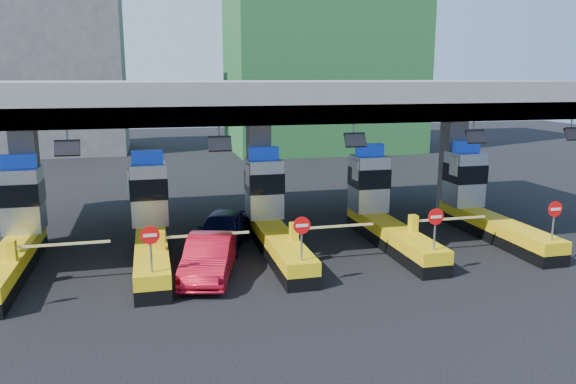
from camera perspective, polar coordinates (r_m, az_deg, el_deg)
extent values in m
plane|color=black|center=(23.96, -1.54, -5.83)|extent=(120.00, 120.00, 0.00)
cube|color=slate|center=(25.82, -3.06, 9.53)|extent=(28.00, 12.00, 1.50)
cube|color=#4C4C49|center=(20.28, 0.02, 7.85)|extent=(28.00, 0.60, 0.70)
cube|color=slate|center=(26.23, -24.96, 0.79)|extent=(1.00, 1.00, 5.50)
cube|color=slate|center=(26.18, -2.98, 1.85)|extent=(1.00, 1.00, 5.50)
cube|color=slate|center=(29.71, 16.34, 2.56)|extent=(1.00, 1.00, 5.50)
cylinder|color=slate|center=(19.91, -21.52, 5.25)|extent=(0.06, 0.06, 0.50)
cube|color=black|center=(19.75, -21.52, 4.18)|extent=(0.80, 0.38, 0.54)
cylinder|color=slate|center=(19.88, -7.03, 5.96)|extent=(0.06, 0.06, 0.50)
cube|color=black|center=(19.72, -6.94, 4.89)|extent=(0.80, 0.38, 0.54)
cylinder|color=slate|center=(21.06, 6.68, 6.28)|extent=(0.06, 0.06, 0.50)
cube|color=black|center=(20.91, 6.85, 5.27)|extent=(0.80, 0.38, 0.54)
cylinder|color=slate|center=(23.29, 18.35, 6.27)|extent=(0.06, 0.06, 0.50)
cube|color=black|center=(23.15, 18.56, 5.36)|extent=(0.80, 0.38, 0.54)
cylinder|color=slate|center=(25.96, 26.85, 6.11)|extent=(0.06, 0.06, 0.50)
cube|color=black|center=(25.83, 27.06, 5.28)|extent=(0.80, 0.38, 0.54)
cube|color=black|center=(23.02, -26.27, -7.15)|extent=(1.20, 8.00, 0.50)
cube|color=#E5B70C|center=(22.87, -26.38, -5.96)|extent=(1.20, 8.00, 0.50)
cube|color=#9EA3A8|center=(25.16, -25.37, -0.71)|extent=(1.50, 1.50, 2.60)
cube|color=black|center=(25.08, -25.44, -0.05)|extent=(1.56, 1.56, 0.90)
cube|color=#0C2DBF|center=(24.90, -25.69, 2.85)|extent=(1.30, 0.35, 0.55)
cube|color=#E5B70C|center=(21.51, -26.28, -5.35)|extent=(0.30, 0.35, 0.70)
cube|color=white|center=(21.17, -21.93, -4.95)|extent=(3.20, 0.08, 0.08)
cube|color=black|center=(22.44, -13.64, -6.72)|extent=(1.20, 8.00, 0.50)
cube|color=#E5B70C|center=(22.29, -13.70, -5.50)|extent=(1.20, 8.00, 0.50)
cube|color=#9EA3A8|center=(24.63, -13.92, -0.16)|extent=(1.50, 1.50, 2.60)
cube|color=black|center=(24.55, -13.96, 0.51)|extent=(1.56, 1.56, 0.90)
cube|color=#0C2DBF|center=(24.37, -14.10, 3.48)|extent=(1.30, 0.35, 0.55)
cube|color=white|center=(24.22, -15.89, 1.23)|extent=(0.06, 0.70, 0.90)
cylinder|color=slate|center=(18.58, -13.75, -6.04)|extent=(0.07, 0.07, 1.30)
cylinder|color=red|center=(18.38, -13.84, -4.28)|extent=(0.60, 0.04, 0.60)
cube|color=white|center=(18.36, -13.84, -4.31)|extent=(0.42, 0.02, 0.10)
cube|color=#E5B70C|center=(20.97, -12.80, -4.83)|extent=(0.30, 0.35, 0.70)
cube|color=white|center=(21.02, -8.30, -4.33)|extent=(3.20, 0.08, 0.08)
cube|color=black|center=(22.96, -1.01, -5.96)|extent=(1.20, 8.00, 0.50)
cube|color=#E5B70C|center=(22.81, -1.01, -4.76)|extent=(1.20, 8.00, 0.50)
cube|color=#9EA3A8|center=(25.10, -2.45, 0.39)|extent=(1.50, 1.50, 2.60)
cube|color=black|center=(25.03, -2.45, 1.05)|extent=(1.56, 1.56, 0.90)
cube|color=#0C2DBF|center=(24.85, -2.48, 3.97)|extent=(1.30, 0.35, 0.55)
cube|color=white|center=(24.54, -4.15, 1.77)|extent=(0.06, 0.70, 0.90)
cylinder|color=slate|center=(19.21, 1.39, -5.12)|extent=(0.07, 0.07, 1.30)
cylinder|color=red|center=(19.01, 1.42, -3.41)|extent=(0.60, 0.04, 0.60)
cube|color=white|center=(18.99, 1.44, -3.43)|extent=(0.42, 0.02, 0.10)
cube|color=#E5B70C|center=(21.60, 0.60, -4.04)|extent=(0.30, 0.35, 0.70)
cube|color=white|center=(22.03, 4.77, -3.50)|extent=(3.20, 0.08, 0.08)
cube|color=black|center=(24.51, 10.51, -5.02)|extent=(1.20, 8.00, 0.50)
cube|color=#E5B70C|center=(24.37, 10.55, -3.89)|extent=(1.20, 8.00, 0.50)
cube|color=#9EA3A8|center=(26.53, 8.20, 0.89)|extent=(1.50, 1.50, 2.60)
cube|color=black|center=(26.46, 8.23, 1.52)|extent=(1.56, 1.56, 0.90)
cube|color=#0C2DBF|center=(26.28, 8.30, 4.27)|extent=(1.30, 0.35, 0.55)
cube|color=white|center=(25.84, 6.84, 2.22)|extent=(0.06, 0.70, 0.90)
cylinder|color=slate|center=(21.04, 14.68, -4.02)|extent=(0.07, 0.07, 1.30)
cylinder|color=red|center=(20.86, 14.80, -2.45)|extent=(0.60, 0.04, 0.60)
cube|color=white|center=(20.84, 14.83, -2.47)|extent=(0.42, 0.02, 0.10)
cube|color=#E5B70C|center=(23.32, 12.60, -3.15)|extent=(0.30, 0.35, 0.70)
cube|color=white|center=(24.06, 16.14, -2.63)|extent=(3.20, 0.08, 0.08)
cube|color=black|center=(26.91, 20.29, -4.05)|extent=(1.20, 8.00, 0.50)
cube|color=#E5B70C|center=(26.79, 20.36, -3.02)|extent=(1.20, 8.00, 0.50)
cube|color=#9EA3A8|center=(28.76, 17.48, 1.30)|extent=(1.50, 1.50, 2.60)
cube|color=black|center=(28.70, 17.53, 1.88)|extent=(1.56, 1.56, 0.90)
cube|color=#0C2DBF|center=(28.54, 17.67, 4.42)|extent=(1.30, 0.35, 0.55)
cube|color=white|center=(27.99, 16.48, 2.54)|extent=(0.06, 0.70, 0.90)
cylinder|color=slate|center=(23.79, 25.34, -2.97)|extent=(0.07, 0.07, 1.30)
cylinder|color=red|center=(23.64, 25.51, -1.58)|extent=(0.60, 0.04, 0.60)
cube|color=white|center=(23.62, 25.55, -1.59)|extent=(0.42, 0.02, 0.10)
cube|color=#E5B70C|center=(25.90, 22.57, -2.30)|extent=(0.30, 0.35, 0.70)
cube|color=white|center=(26.88, 25.43, -1.84)|extent=(3.20, 0.08, 0.08)
cube|color=#1E5926|center=(57.31, 3.51, 18.41)|extent=(18.00, 12.00, 28.00)
cube|color=#4C4C49|center=(59.08, -23.35, 12.44)|extent=(14.00, 10.00, 18.00)
imported|color=black|center=(24.15, -6.66, -3.83)|extent=(3.33, 4.97, 1.57)
imported|color=red|center=(20.72, -8.02, -6.57)|extent=(2.66, 4.83, 1.51)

